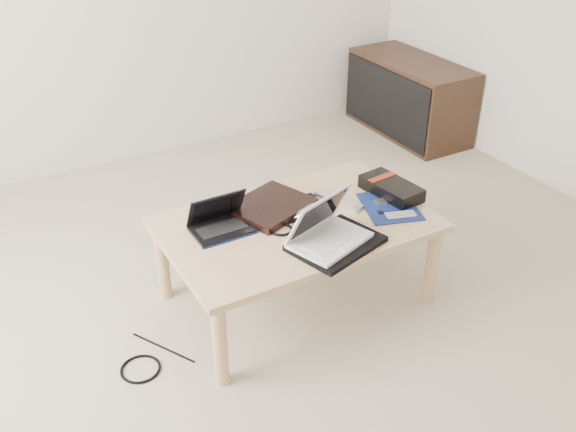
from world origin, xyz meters
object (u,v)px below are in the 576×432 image
media_cabinet (408,97)px  white_laptop (326,231)px  gpu_box (391,188)px  coffee_table (297,231)px  netbook (220,223)px

media_cabinet → white_laptop: white_laptop is taller
gpu_box → coffee_table: bearing=179.0°
media_cabinet → gpu_box: (-1.12, -1.24, 0.18)m
coffee_table → gpu_box: 0.49m
coffee_table → white_laptop: 0.23m
media_cabinet → coffee_table: bearing=-142.5°
netbook → white_laptop: white_laptop is taller
white_laptop → media_cabinet: bearing=42.1°
netbook → gpu_box: netbook is taller
coffee_table → gpu_box: gpu_box is taller
media_cabinet → white_laptop: size_ratio=2.57×
gpu_box → media_cabinet: bearing=47.9°
gpu_box → netbook: bearing=172.2°
media_cabinet → netbook: (-1.90, -1.13, 0.18)m
coffee_table → netbook: netbook is taller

